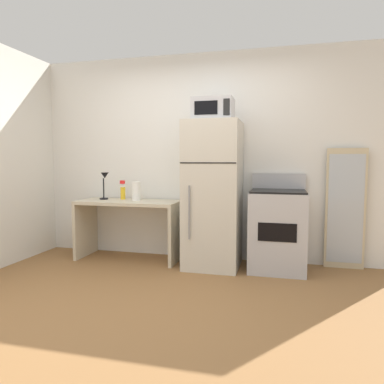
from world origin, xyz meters
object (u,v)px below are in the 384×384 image
paper_towel_roll (136,191)px  leaning_mirror (345,209)px  desk_lamp (104,181)px  spray_bottle (123,192)px  desk (129,217)px  microwave (213,110)px  oven_range (277,230)px  refrigerator (213,195)px

paper_towel_roll → leaning_mirror: leaning_mirror is taller
desk_lamp → leaning_mirror: 2.98m
spray_bottle → leaning_mirror: (2.73, 0.12, -0.15)m
desk → paper_towel_roll: size_ratio=5.38×
microwave → oven_range: 1.56m
refrigerator → leaning_mirror: refrigerator is taller
microwave → oven_range: microwave is taller
desk → refrigerator: 1.14m
spray_bottle → oven_range: oven_range is taller
desk → paper_towel_roll: 0.35m
spray_bottle → leaning_mirror: bearing=2.6°
paper_towel_roll → desk: bearing=-156.2°
refrigerator → microwave: size_ratio=3.72×
desk → leaning_mirror: leaning_mirror is taller
spray_bottle → oven_range: size_ratio=0.23×
desk_lamp → spray_bottle: (0.22, 0.07, -0.14)m
desk → refrigerator: refrigerator is taller
spray_bottle → microwave: size_ratio=0.54×
refrigerator → oven_range: 0.84m
refrigerator → oven_range: refrigerator is taller
microwave → leaning_mirror: size_ratio=0.33×
paper_towel_roll → oven_range: size_ratio=0.22×
desk → oven_range: size_ratio=1.17×
microwave → oven_range: size_ratio=0.42×
paper_towel_roll → microwave: 1.40m
paper_towel_roll → refrigerator: bearing=-4.9°
oven_range → leaning_mirror: bearing=18.6°
microwave → leaning_mirror: bearing=11.5°
spray_bottle → paper_towel_roll: (0.22, -0.08, 0.02)m
desk → oven_range: oven_range is taller
refrigerator → oven_range: bearing=2.4°
paper_towel_roll → oven_range: (1.76, -0.06, -0.40)m
desk_lamp → spray_bottle: 0.27m
paper_towel_roll → refrigerator: size_ratio=0.14×
desk → microwave: size_ratio=2.81×
microwave → spray_bottle: bearing=171.4°
leaning_mirror → oven_range: bearing=-161.4°
refrigerator → desk_lamp: bearing=176.3°
spray_bottle → paper_towel_roll: bearing=-19.4°
desk_lamp → paper_towel_roll: 0.46m
paper_towel_roll → oven_range: oven_range is taller
desk_lamp → oven_range: size_ratio=0.32×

